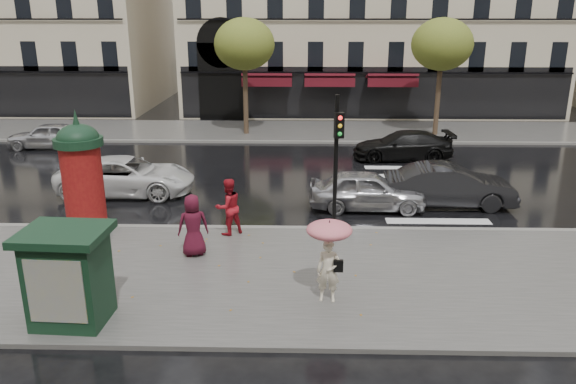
{
  "coord_description": "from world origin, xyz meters",
  "views": [
    {
      "loc": [
        1.25,
        -14.31,
        6.93
      ],
      "look_at": [
        0.85,
        1.5,
        1.83
      ],
      "focal_mm": 35.0,
      "sensor_mm": 36.0,
      "label": 1
    }
  ],
  "objects_px": {
    "traffic_light": "(337,152)",
    "car_black": "(403,145)",
    "car_silver": "(367,190)",
    "man_burgundy": "(193,225)",
    "car_darkgrey": "(449,186)",
    "morris_column": "(82,175)",
    "woman_red": "(228,207)",
    "newsstand": "(69,275)",
    "woman_umbrella": "(329,248)",
    "car_white": "(127,176)",
    "car_far_silver": "(47,136)"
  },
  "relations": [
    {
      "from": "car_black",
      "to": "car_far_silver",
      "type": "relative_size",
      "value": 1.19
    },
    {
      "from": "man_burgundy",
      "to": "car_darkgrey",
      "type": "xyz_separation_m",
      "value": [
        8.6,
        4.9,
        -0.26
      ]
    },
    {
      "from": "woman_umbrella",
      "to": "car_darkgrey",
      "type": "bearing_deg",
      "value": 57.47
    },
    {
      "from": "woman_red",
      "to": "car_black",
      "type": "distance_m",
      "value": 12.52
    },
    {
      "from": "car_silver",
      "to": "car_black",
      "type": "distance_m",
      "value": 7.79
    },
    {
      "from": "morris_column",
      "to": "car_silver",
      "type": "height_order",
      "value": "morris_column"
    },
    {
      "from": "car_white",
      "to": "car_black",
      "type": "height_order",
      "value": "car_white"
    },
    {
      "from": "newsstand",
      "to": "car_darkgrey",
      "type": "bearing_deg",
      "value": 38.94
    },
    {
      "from": "car_white",
      "to": "newsstand",
      "type": "bearing_deg",
      "value": -169.99
    },
    {
      "from": "morris_column",
      "to": "newsstand",
      "type": "bearing_deg",
      "value": -73.06
    },
    {
      "from": "woman_red",
      "to": "traffic_light",
      "type": "bearing_deg",
      "value": 146.19
    },
    {
      "from": "woman_umbrella",
      "to": "car_black",
      "type": "distance_m",
      "value": 15.12
    },
    {
      "from": "woman_red",
      "to": "man_burgundy",
      "type": "xyz_separation_m",
      "value": [
        -0.81,
        -1.65,
        0.0
      ]
    },
    {
      "from": "woman_umbrella",
      "to": "man_burgundy",
      "type": "distance_m",
      "value": 4.65
    },
    {
      "from": "woman_red",
      "to": "traffic_light",
      "type": "distance_m",
      "value": 3.83
    },
    {
      "from": "traffic_light",
      "to": "car_silver",
      "type": "height_order",
      "value": "traffic_light"
    },
    {
      "from": "man_burgundy",
      "to": "woman_umbrella",
      "type": "bearing_deg",
      "value": 129.12
    },
    {
      "from": "car_black",
      "to": "traffic_light",
      "type": "bearing_deg",
      "value": -22.66
    },
    {
      "from": "man_burgundy",
      "to": "car_black",
      "type": "height_order",
      "value": "man_burgundy"
    },
    {
      "from": "car_darkgrey",
      "to": "car_silver",
      "type": "bearing_deg",
      "value": 98.81
    },
    {
      "from": "traffic_light",
      "to": "car_darkgrey",
      "type": "relative_size",
      "value": 0.94
    },
    {
      "from": "car_black",
      "to": "car_far_silver",
      "type": "bearing_deg",
      "value": -97.48
    },
    {
      "from": "woman_umbrella",
      "to": "car_far_silver",
      "type": "bearing_deg",
      "value": 130.84
    },
    {
      "from": "car_silver",
      "to": "car_white",
      "type": "distance_m",
      "value": 9.46
    },
    {
      "from": "traffic_light",
      "to": "car_black",
      "type": "distance_m",
      "value": 10.97
    },
    {
      "from": "car_darkgrey",
      "to": "traffic_light",
      "type": "bearing_deg",
      "value": 126.21
    },
    {
      "from": "man_burgundy",
      "to": "morris_column",
      "type": "distance_m",
      "value": 4.22
    },
    {
      "from": "woman_umbrella",
      "to": "man_burgundy",
      "type": "bearing_deg",
      "value": 145.26
    },
    {
      "from": "car_white",
      "to": "morris_column",
      "type": "bearing_deg",
      "value": -179.2
    },
    {
      "from": "car_darkgrey",
      "to": "car_white",
      "type": "bearing_deg",
      "value": 85.66
    },
    {
      "from": "traffic_light",
      "to": "newsstand",
      "type": "relative_size",
      "value": 1.97
    },
    {
      "from": "traffic_light",
      "to": "car_silver",
      "type": "xyz_separation_m",
      "value": [
        1.33,
        2.68,
        -2.08
      ]
    },
    {
      "from": "woman_umbrella",
      "to": "car_far_silver",
      "type": "relative_size",
      "value": 0.53
    },
    {
      "from": "car_darkgrey",
      "to": "car_far_silver",
      "type": "height_order",
      "value": "car_darkgrey"
    },
    {
      "from": "morris_column",
      "to": "car_silver",
      "type": "xyz_separation_m",
      "value": [
        9.28,
        2.83,
        -1.31
      ]
    },
    {
      "from": "man_burgundy",
      "to": "traffic_light",
      "type": "height_order",
      "value": "traffic_light"
    },
    {
      "from": "car_silver",
      "to": "car_black",
      "type": "height_order",
      "value": "car_silver"
    },
    {
      "from": "car_darkgrey",
      "to": "morris_column",
      "type": "bearing_deg",
      "value": 105.73
    },
    {
      "from": "newsstand",
      "to": "car_silver",
      "type": "bearing_deg",
      "value": 47.13
    },
    {
      "from": "woman_umbrella",
      "to": "car_black",
      "type": "bearing_deg",
      "value": 73.59
    },
    {
      "from": "woman_umbrella",
      "to": "traffic_light",
      "type": "height_order",
      "value": "traffic_light"
    },
    {
      "from": "traffic_light",
      "to": "car_far_silver",
      "type": "distance_m",
      "value": 18.92
    },
    {
      "from": "car_far_silver",
      "to": "car_white",
      "type": "bearing_deg",
      "value": 38.36
    },
    {
      "from": "man_burgundy",
      "to": "morris_column",
      "type": "height_order",
      "value": "morris_column"
    },
    {
      "from": "woman_red",
      "to": "man_burgundy",
      "type": "relative_size",
      "value": 1.0
    },
    {
      "from": "traffic_light",
      "to": "car_black",
      "type": "bearing_deg",
      "value": 69.02
    },
    {
      "from": "man_burgundy",
      "to": "car_black",
      "type": "xyz_separation_m",
      "value": [
        8.06,
        11.85,
        -0.34
      ]
    },
    {
      "from": "traffic_light",
      "to": "car_black",
      "type": "relative_size",
      "value": 0.92
    },
    {
      "from": "man_burgundy",
      "to": "newsstand",
      "type": "distance_m",
      "value": 4.31
    },
    {
      "from": "man_burgundy",
      "to": "morris_column",
      "type": "bearing_deg",
      "value": -39.91
    }
  ]
}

